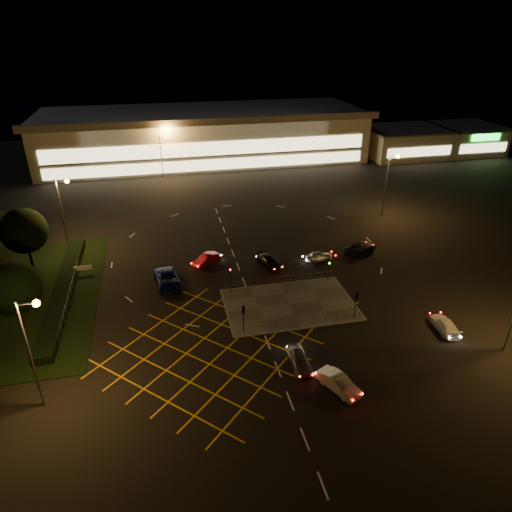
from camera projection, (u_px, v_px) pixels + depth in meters
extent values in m
plane|color=black|center=(268.00, 297.00, 52.32)|extent=(180.00, 180.00, 0.00)
cube|color=#4C4944|center=(289.00, 304.00, 50.93)|extent=(14.00, 9.00, 0.12)
cube|color=black|center=(18.00, 298.00, 52.16)|extent=(18.00, 30.00, 0.08)
cube|color=black|center=(63.00, 290.00, 52.90)|extent=(2.00, 26.00, 1.00)
cube|color=beige|center=(204.00, 136.00, 103.86)|extent=(70.00, 25.00, 10.00)
cube|color=slate|center=(202.00, 112.00, 101.48)|extent=(72.00, 26.50, 0.60)
cube|color=#FFEAA5|center=(211.00, 149.00, 92.97)|extent=(66.00, 0.20, 3.00)
cube|color=#FFEAA5|center=(211.00, 165.00, 94.43)|extent=(66.00, 0.20, 2.20)
cube|color=beige|center=(404.00, 143.00, 106.62)|extent=(18.00, 14.00, 6.00)
cube|color=slate|center=(406.00, 129.00, 105.18)|extent=(18.80, 14.80, 0.40)
cube|color=#FFEAA5|center=(420.00, 152.00, 100.68)|extent=(15.30, 0.20, 2.00)
cube|color=beige|center=(465.00, 139.00, 109.68)|extent=(14.00, 14.00, 6.00)
cube|color=slate|center=(468.00, 126.00, 108.24)|extent=(14.80, 14.80, 0.40)
cube|color=#FFEAA5|center=(483.00, 148.00, 103.74)|extent=(11.90, 0.20, 2.00)
cube|color=#19E533|center=(486.00, 137.00, 102.56)|extent=(7.00, 0.30, 1.40)
cylinder|color=slate|center=(30.00, 357.00, 35.40)|extent=(0.20, 0.20, 10.00)
cylinder|color=slate|center=(26.00, 304.00, 33.34)|extent=(1.40, 0.12, 0.12)
sphere|color=orange|center=(36.00, 303.00, 33.50)|extent=(0.56, 0.56, 0.56)
cylinder|color=slate|center=(63.00, 216.00, 61.07)|extent=(0.20, 0.20, 10.00)
cylinder|color=slate|center=(61.00, 181.00, 59.01)|extent=(1.40, 0.12, 0.12)
sphere|color=orange|center=(67.00, 181.00, 59.16)|extent=(0.56, 0.56, 0.56)
cylinder|color=slate|center=(386.00, 187.00, 71.98)|extent=(0.20, 0.20, 10.00)
cylinder|color=slate|center=(394.00, 156.00, 69.92)|extent=(1.40, 0.12, 0.12)
sphere|color=orange|center=(398.00, 156.00, 70.07)|extent=(0.56, 0.56, 0.56)
cylinder|color=slate|center=(161.00, 154.00, 89.80)|extent=(0.20, 0.20, 10.00)
cylinder|color=slate|center=(162.00, 129.00, 87.73)|extent=(1.40, 0.12, 0.12)
sphere|color=orange|center=(166.00, 129.00, 87.89)|extent=(0.56, 0.56, 0.56)
cylinder|color=slate|center=(347.00, 141.00, 99.18)|extent=(0.20, 0.20, 10.00)
cylinder|color=slate|center=(353.00, 119.00, 97.11)|extent=(1.40, 0.12, 0.12)
sphere|color=orange|center=(356.00, 119.00, 97.27)|extent=(0.56, 0.56, 0.56)
cylinder|color=black|center=(244.00, 320.00, 45.60)|extent=(0.10, 0.10, 3.00)
cube|color=black|center=(243.00, 310.00, 45.05)|extent=(0.28, 0.18, 0.90)
sphere|color=#19FF33|center=(243.00, 309.00, 45.16)|extent=(0.16, 0.16, 0.16)
cylinder|color=black|center=(355.00, 306.00, 47.89)|extent=(0.10, 0.10, 3.00)
cube|color=black|center=(357.00, 296.00, 47.34)|extent=(0.28, 0.18, 0.90)
sphere|color=#19FF33|center=(356.00, 295.00, 47.46)|extent=(0.16, 0.16, 0.16)
cylinder|color=black|center=(230.00, 280.00, 52.55)|extent=(0.10, 0.10, 3.00)
cube|color=black|center=(230.00, 271.00, 52.00)|extent=(0.28, 0.18, 0.90)
sphere|color=#FF0C0C|center=(230.00, 272.00, 51.88)|extent=(0.16, 0.16, 0.16)
cylinder|color=black|center=(329.00, 270.00, 54.84)|extent=(0.10, 0.10, 3.00)
cube|color=black|center=(329.00, 261.00, 54.29)|extent=(0.28, 0.18, 0.90)
sphere|color=#19FF33|center=(330.00, 261.00, 54.18)|extent=(0.16, 0.16, 0.16)
cylinder|color=black|center=(30.00, 256.00, 58.46)|extent=(0.36, 0.36, 2.88)
sphere|color=black|center=(24.00, 231.00, 56.85)|extent=(5.76, 5.76, 5.76)
cylinder|color=black|center=(22.00, 316.00, 46.73)|extent=(0.36, 0.36, 2.70)
sphere|color=black|center=(14.00, 288.00, 45.22)|extent=(5.40, 5.40, 5.40)
imported|color=#B1B3B9|center=(300.00, 360.00, 41.55)|extent=(1.76, 4.22, 1.43)
imported|color=#B9B9B9|center=(339.00, 383.00, 38.94)|extent=(3.14, 4.40, 1.38)
imported|color=#0D1652|center=(167.00, 280.00, 54.38)|extent=(3.42, 6.02, 1.59)
imported|color=black|center=(269.00, 262.00, 58.73)|extent=(3.16, 4.73, 1.27)
imported|color=silver|center=(319.00, 256.00, 60.16)|extent=(3.71, 1.79, 1.22)
imported|color=maroon|center=(207.00, 259.00, 59.31)|extent=(4.02, 3.49, 1.31)
imported|color=black|center=(360.00, 248.00, 62.25)|extent=(5.40, 4.31, 1.36)
imported|color=silver|center=(445.00, 325.00, 46.52)|extent=(2.17, 4.44, 1.24)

